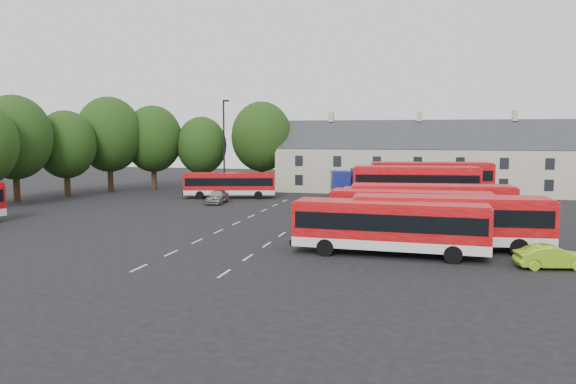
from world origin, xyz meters
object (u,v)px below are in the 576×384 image
Objects in this scene: bus_dd_south at (415,188)px; lamppost at (224,146)px; box_truck at (367,182)px; lime_car at (552,257)px; silver_car at (217,196)px; bus_row_a at (390,223)px.

bus_dd_south is 1.00× the size of lamppost.
lime_car is (13.59, -31.06, -1.28)m from box_truck.
lime_car is at bearing -73.51° from bus_dd_south.
bus_dd_south reaches higher than box_truck.
lamppost is (-29.54, 27.60, 5.32)m from lime_car.
bus_dd_south is at bearing -18.70° from silver_car.
silver_car is (-20.57, 4.64, -1.83)m from bus_dd_south.
bus_row_a is 2.73× the size of silver_car.
bus_row_a is 1.04× the size of bus_dd_south.
box_truck reaches higher than bus_row_a.
bus_dd_south is at bearing -24.18° from lamppost.
silver_car is 36.27m from lime_car.
lamppost is at bearing 129.51° from bus_row_a.
lamppost is (-20.63, 26.45, 3.98)m from bus_row_a.
lamppost reaches higher than box_truck.
bus_row_a is 16.76m from bus_dd_south.
bus_dd_south is at bearing 11.35° from lime_car.
bus_row_a is at bearing -52.05° from lamppost.
bus_row_a is 3.00× the size of lime_car.
lamppost reaches higher than bus_dd_south.
bus_dd_south is 14.39m from box_truck.
silver_car is at bearing -77.78° from lamppost.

